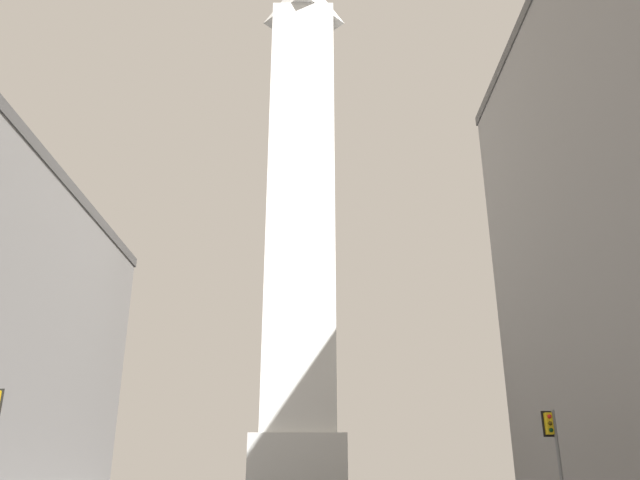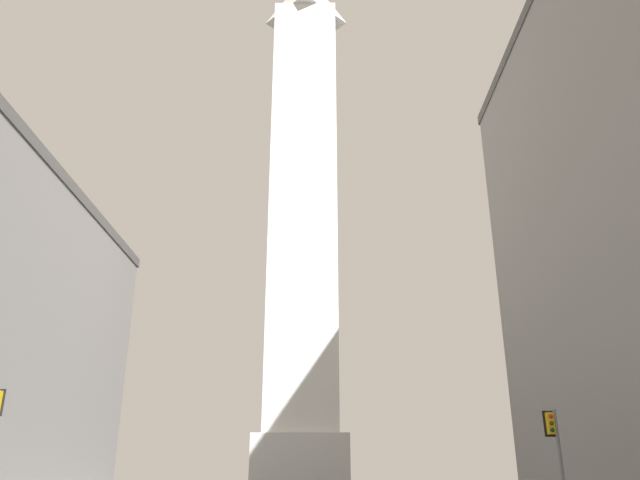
# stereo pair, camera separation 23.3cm
# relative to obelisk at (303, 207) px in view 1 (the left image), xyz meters

# --- Properties ---
(obelisk) EXTENTS (8.72, 8.72, 61.42)m
(obelisk) POSITION_rel_obelisk_xyz_m (0.00, 0.00, 0.00)
(obelisk) COLOR silver
(obelisk) RESTS_ON ground_plane
(traffic_light_mid_right) EXTENTS (0.79, 0.51, 5.32)m
(traffic_light_mid_right) POSITION_rel_obelisk_xyz_m (14.13, -27.08, -25.79)
(traffic_light_mid_right) COLOR slate
(traffic_light_mid_right) RESTS_ON ground_plane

